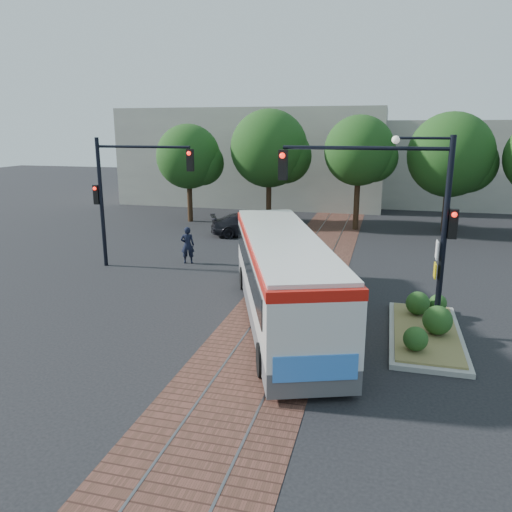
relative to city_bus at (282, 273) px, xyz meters
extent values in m
plane|color=black|center=(-0.09, 0.66, -1.65)|extent=(120.00, 120.00, 0.00)
cube|color=brown|center=(-0.09, 4.66, -1.64)|extent=(3.60, 40.00, 0.01)
cube|color=slate|center=(-0.84, 4.66, -1.64)|extent=(0.06, 40.00, 0.01)
cube|color=slate|center=(0.66, 4.66, -1.64)|extent=(0.06, 40.00, 0.01)
cylinder|color=#382314|center=(-10.09, 16.66, -0.22)|extent=(0.36, 0.36, 2.86)
sphere|color=#164014|center=(-10.09, 16.66, 2.86)|extent=(4.40, 4.40, 4.40)
cylinder|color=#382314|center=(-4.59, 17.46, -0.09)|extent=(0.36, 0.36, 3.12)
sphere|color=#164014|center=(-4.59, 17.46, 3.42)|extent=(5.20, 5.20, 5.20)
cylinder|color=#382314|center=(1.41, 16.66, 0.04)|extent=(0.36, 0.36, 3.39)
sphere|color=#164014|center=(1.41, 16.66, 3.39)|extent=(4.40, 4.40, 4.40)
cylinder|color=#382314|center=(6.91, 17.46, -0.22)|extent=(0.36, 0.36, 2.86)
sphere|color=#164014|center=(6.91, 17.46, 3.16)|extent=(5.20, 5.20, 5.20)
cube|color=#ADA899|center=(-8.09, 28.66, 2.35)|extent=(22.00, 12.00, 8.00)
cube|color=#ADA899|center=(11.91, 30.66, 1.85)|extent=(18.00, 10.00, 7.00)
cube|color=#4B4B4E|center=(0.01, -0.04, -1.14)|extent=(5.92, 11.15, 0.64)
cube|color=silver|center=(0.01, -0.04, 0.05)|extent=(5.94, 11.15, 1.75)
cube|color=black|center=(-0.08, 0.22, 0.33)|extent=(5.61, 10.14, 0.83)
cube|color=red|center=(0.01, -0.04, 1.06)|extent=(5.97, 11.17, 0.28)
cube|color=silver|center=(0.01, -0.04, 1.25)|extent=(5.74, 10.78, 0.13)
cube|color=black|center=(1.84, -5.09, 0.42)|extent=(1.42, 0.61, 0.83)
cube|color=#367AD9|center=(1.90, -5.24, -0.68)|extent=(1.92, 0.74, 0.64)
cube|color=orange|center=(1.45, -0.50, -0.50)|extent=(1.46, 3.91, 1.01)
cylinder|color=black|center=(0.37, -4.11, -1.19)|extent=(0.62, 0.97, 0.92)
cylinder|color=black|center=(2.35, -3.39, -1.19)|extent=(0.62, 0.97, 0.92)
cylinder|color=black|center=(-2.17, 2.88, -1.19)|extent=(0.62, 0.97, 0.92)
cylinder|color=black|center=(-0.19, 3.60, -1.19)|extent=(0.62, 0.97, 0.92)
cube|color=gray|center=(4.71, -0.34, -1.57)|extent=(2.20, 5.20, 0.15)
cube|color=olive|center=(4.71, -0.34, -1.46)|extent=(1.90, 4.80, 0.08)
sphere|color=#1E4719|center=(4.31, -1.94, -1.07)|extent=(0.70, 0.70, 0.70)
sphere|color=#1E4719|center=(5.01, -0.54, -0.97)|extent=(0.90, 0.90, 0.90)
sphere|color=#1E4719|center=(4.51, 1.06, -1.02)|extent=(0.80, 0.80, 0.80)
sphere|color=#1E4719|center=(5.21, 1.56, -1.12)|extent=(0.60, 0.60, 0.60)
cylinder|color=black|center=(5.01, -0.14, 1.57)|extent=(0.18, 0.18, 6.00)
cylinder|color=black|center=(2.51, -0.14, 4.17)|extent=(5.00, 0.12, 0.12)
cube|color=black|center=(0.01, -0.14, 3.62)|extent=(0.28, 0.22, 0.95)
sphere|color=#FF190C|center=(0.01, -0.28, 3.92)|extent=(0.18, 0.18, 0.18)
cube|color=black|center=(5.23, -0.14, 1.97)|extent=(0.26, 0.20, 0.90)
sphere|color=#FF190C|center=(5.23, -0.27, 2.27)|extent=(0.16, 0.16, 0.16)
cube|color=white|center=(4.83, -0.26, 1.17)|extent=(0.04, 0.45, 0.55)
cube|color=yellow|center=(4.83, -0.26, 0.52)|extent=(0.04, 0.45, 0.45)
cylinder|color=black|center=(4.21, -0.14, 4.47)|extent=(1.60, 0.08, 0.08)
sphere|color=silver|center=(3.41, -0.14, 4.42)|extent=(0.24, 0.24, 0.24)
cylinder|color=black|center=(-9.59, 4.66, 1.35)|extent=(0.18, 0.18, 6.00)
cylinder|color=black|center=(-7.34, 4.66, 3.95)|extent=(4.50, 0.12, 0.12)
cube|color=black|center=(-5.09, 4.66, 3.40)|extent=(0.28, 0.22, 0.95)
sphere|color=#FF190C|center=(-5.09, 4.52, 3.70)|extent=(0.18, 0.18, 0.18)
cube|color=black|center=(-9.81, 4.66, 1.75)|extent=(0.26, 0.20, 0.90)
sphere|color=#FF190C|center=(-9.81, 4.53, 2.05)|extent=(0.16, 0.16, 0.16)
imported|color=black|center=(-5.94, 6.06, -0.75)|extent=(0.77, 0.63, 1.81)
imported|color=black|center=(-4.82, 13.08, -0.98)|extent=(4.98, 3.53, 1.34)
camera|label=1|loc=(3.25, -15.85, 4.75)|focal=35.00mm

